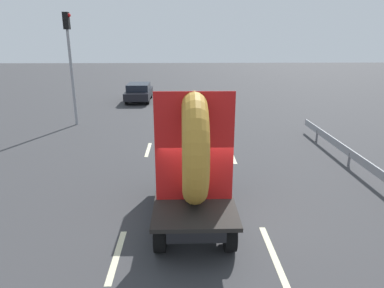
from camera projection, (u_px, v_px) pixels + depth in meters
ground_plane at (207, 224)px, 9.67m from camera, size 120.00×120.00×0.00m
flatbed_truck at (193, 156)px, 9.80m from camera, size 2.02×5.00×3.85m
distant_sedan at (139, 92)px, 27.59m from camera, size 1.87×4.37×1.43m
traffic_light at (70, 54)px, 19.29m from camera, size 0.42×0.36×6.29m
guardrail at (373, 170)px, 12.17m from camera, size 0.10×13.99×0.71m
lane_dash_left_near at (117, 256)px, 8.27m from camera, size 0.16×2.13×0.01m
lane_dash_left_far at (148, 150)px, 15.96m from camera, size 0.16×2.03×0.01m
lane_dash_right_near at (274, 256)px, 8.26m from camera, size 0.16×2.56×0.01m
lane_dash_right_far at (232, 154)px, 15.34m from camera, size 0.16×2.43×0.01m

